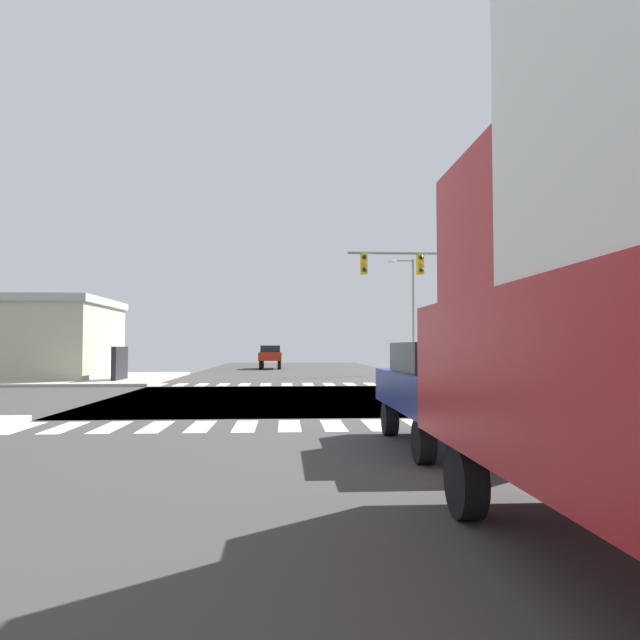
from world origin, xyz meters
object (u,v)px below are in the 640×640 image
at_px(sedan_nearside_1, 444,385).
at_px(sedan_crossing_2, 271,355).
at_px(street_lamp, 410,305).
at_px(bank_building, 3,339).
at_px(traffic_signal_mast, 429,281).

height_order(sedan_nearside_1, sedan_crossing_2, same).
bearing_deg(street_lamp, sedan_crossing_2, 135.25).
bearing_deg(bank_building, street_lamp, 13.30).
bearing_deg(bank_building, sedan_crossing_2, 46.48).
xyz_separation_m(bank_building, sedan_nearside_1, (18.14, -22.36, -1.10)).
xyz_separation_m(street_lamp, sedan_crossing_2, (-9.40, 9.32, -3.46)).
xyz_separation_m(traffic_signal_mast, bank_building, (-22.38, 4.35, -2.82)).
distance_m(traffic_signal_mast, sedan_nearside_1, 18.92).
height_order(street_lamp, sedan_nearside_1, street_lamp).
bearing_deg(sedan_nearside_1, street_lamp, 79.05).
distance_m(street_lamp, sedan_crossing_2, 13.69).
xyz_separation_m(traffic_signal_mast, street_lamp, (1.16, 9.91, -0.45)).
bearing_deg(street_lamp, traffic_signal_mast, -96.68).
height_order(street_lamp, bank_building, street_lamp).
bearing_deg(sedan_crossing_2, traffic_signal_mast, 113.20).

